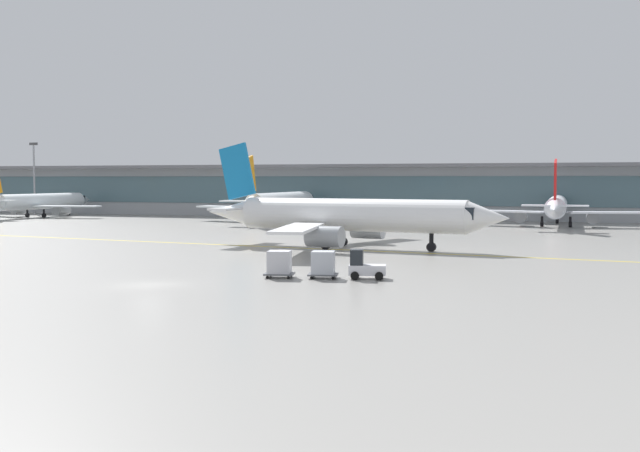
% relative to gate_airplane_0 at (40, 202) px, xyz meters
% --- Properties ---
extents(ground_plane, '(400.00, 400.00, 0.00)m').
position_rel_gate_airplane_0_xyz_m(ground_plane, '(67.13, -72.17, -2.81)').
color(ground_plane, gray).
extents(taxiway_centreline_stripe, '(109.52, 10.95, 0.01)m').
position_rel_gate_airplane_0_xyz_m(taxiway_centreline_stripe, '(72.17, -43.82, -2.81)').
color(taxiway_centreline_stripe, yellow).
rests_on(taxiway_centreline_stripe, ground_plane).
extents(terminal_concourse, '(221.50, 11.00, 9.60)m').
position_rel_gate_airplane_0_xyz_m(terminal_concourse, '(67.13, 18.48, 2.11)').
color(terminal_concourse, '#9EA3A8').
rests_on(terminal_concourse, ground_plane).
extents(gate_airplane_0, '(26.31, 28.30, 9.38)m').
position_rel_gate_airplane_0_xyz_m(gate_airplane_0, '(0.00, 0.00, 0.00)').
color(gate_airplane_0, white).
rests_on(gate_airplane_0, ground_plane).
extents(gate_airplane_1, '(29.52, 31.64, 10.51)m').
position_rel_gate_airplane_0_xyz_m(gate_airplane_1, '(47.76, -0.60, 0.34)').
color(gate_airplane_1, white).
rests_on(gate_airplane_1, ground_plane).
extents(gate_airplane_2, '(27.36, 29.34, 9.74)m').
position_rel_gate_airplane_0_xyz_m(gate_airplane_2, '(90.59, 2.10, 0.11)').
color(gate_airplane_2, silver).
rests_on(gate_airplane_2, ground_plane).
extents(taxiing_regional_jet, '(33.19, 30.72, 10.99)m').
position_rel_gate_airplane_0_xyz_m(taxiing_regional_jet, '(71.75, -41.78, 0.48)').
color(taxiing_regional_jet, white).
rests_on(taxiing_regional_jet, ground_plane).
extents(baggage_tug, '(2.85, 2.09, 2.10)m').
position_rel_gate_airplane_0_xyz_m(baggage_tug, '(79.81, -64.43, -1.92)').
color(baggage_tug, silver).
rests_on(baggage_tug, ground_plane).
extents(cargo_dolly_lead, '(2.40, 2.03, 1.94)m').
position_rel_gate_airplane_0_xyz_m(cargo_dolly_lead, '(76.95, -65.08, -1.76)').
color(cargo_dolly_lead, '#595B60').
rests_on(cargo_dolly_lead, ground_plane).
extents(cargo_dolly_trailing, '(2.40, 2.03, 1.94)m').
position_rel_gate_airplane_0_xyz_m(cargo_dolly_trailing, '(73.87, -65.79, -1.76)').
color(cargo_dolly_trailing, '#595B60').
rests_on(cargo_dolly_trailing, ground_plane).
extents(apron_light_mast_0, '(1.80, 0.36, 14.14)m').
position_rel_gate_airplane_0_xyz_m(apron_light_mast_0, '(-8.39, 8.72, 4.94)').
color(apron_light_mast_0, gray).
rests_on(apron_light_mast_0, ground_plane).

